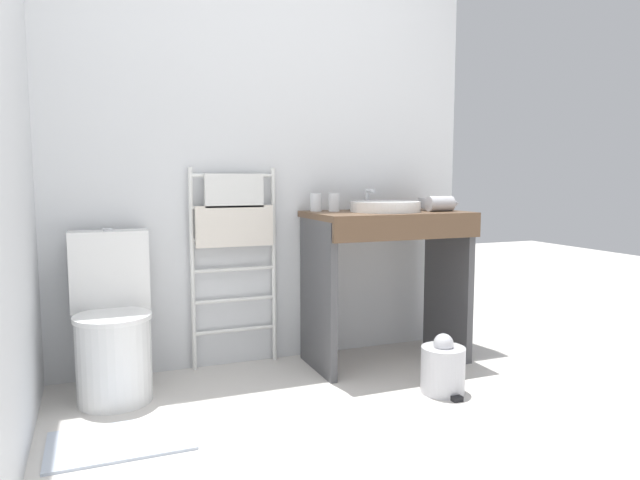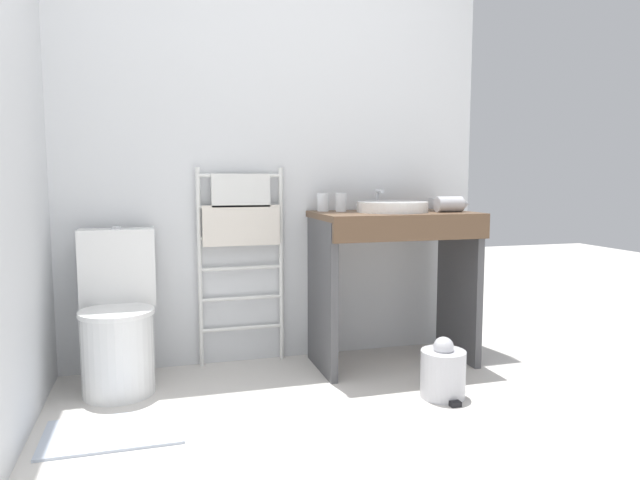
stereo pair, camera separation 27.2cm
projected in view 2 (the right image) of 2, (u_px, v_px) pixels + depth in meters
The scene contains 11 objects.
wall_back at pixel (267, 139), 3.29m from camera, with size 2.57×0.12×2.57m, color silver.
toilet at pixel (118, 324), 2.85m from camera, with size 0.38×0.48×0.81m.
towel_radiator at pixel (241, 227), 3.19m from camera, with size 0.49×0.06×1.12m.
vanity_counter at pixel (394, 264), 3.21m from camera, with size 0.88×0.54×0.87m.
sink_basin at pixel (392, 206), 3.17m from camera, with size 0.40×0.40×0.06m.
faucet at pixel (378, 197), 3.37m from camera, with size 0.02×0.10×0.12m.
cup_near_wall at pixel (323, 202), 3.25m from camera, with size 0.07×0.07×0.10m.
cup_near_edge at pixel (341, 202), 3.22m from camera, with size 0.06×0.06×0.10m.
hair_dryer at pixel (449, 204), 3.19m from camera, with size 0.20×0.18×0.09m.
trash_bin at pixel (443, 372), 2.76m from camera, with size 0.22×0.25×0.30m.
bath_mat at pixel (114, 432), 2.37m from camera, with size 0.56×0.36×0.01m, color #B2BCCC.
Camera 2 is at (-0.64, -1.68, 1.06)m, focal length 32.00 mm.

